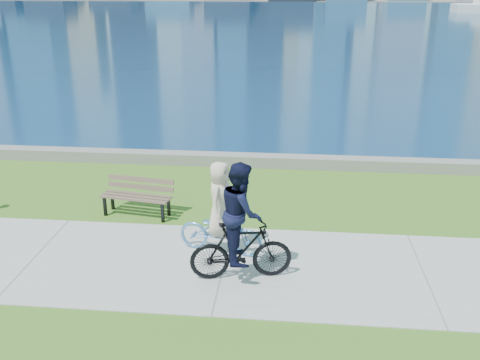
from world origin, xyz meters
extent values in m
plane|color=#39661A|center=(0.00, 0.00, 0.00)|extent=(320.00, 320.00, 0.00)
cube|color=#A4A49F|center=(0.00, 0.00, 0.01)|extent=(80.00, 3.50, 0.02)
cube|color=slate|center=(0.00, 6.20, 0.17)|extent=(90.00, 0.50, 0.35)
cube|color=navy|center=(0.00, 72.00, 0.00)|extent=(320.00, 131.00, 0.01)
cube|color=black|center=(-3.22, 2.17, 0.24)|extent=(0.07, 0.07, 0.49)
cube|color=black|center=(-1.72, 1.93, 0.24)|extent=(0.07, 0.07, 0.49)
cube|color=black|center=(-3.16, 2.56, 0.24)|extent=(0.07, 0.07, 0.49)
cube|color=black|center=(-1.66, 2.32, 0.24)|extent=(0.07, 0.07, 0.49)
cube|color=brown|center=(-2.47, 2.05, 0.51)|extent=(1.73, 0.38, 0.04)
cube|color=brown|center=(-2.44, 2.22, 0.51)|extent=(1.73, 0.38, 0.04)
cube|color=brown|center=(-2.41, 2.39, 0.51)|extent=(1.73, 0.38, 0.04)
cube|color=brown|center=(-2.39, 2.52, 0.65)|extent=(1.73, 0.34, 0.13)
cube|color=brown|center=(-2.39, 2.55, 0.84)|extent=(1.73, 0.34, 0.13)
imported|color=#5494CD|center=(-0.14, 0.57, 0.50)|extent=(1.01, 1.93, 0.96)
imported|color=silver|center=(-0.14, 0.57, 1.25)|extent=(0.67, 0.88, 1.60)
imported|color=black|center=(0.39, -0.42, 0.62)|extent=(0.94, 2.05, 1.19)
imported|color=black|center=(0.39, -0.42, 1.42)|extent=(0.89, 1.06, 1.95)
camera|label=1|loc=(1.26, -9.46, 5.57)|focal=40.00mm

